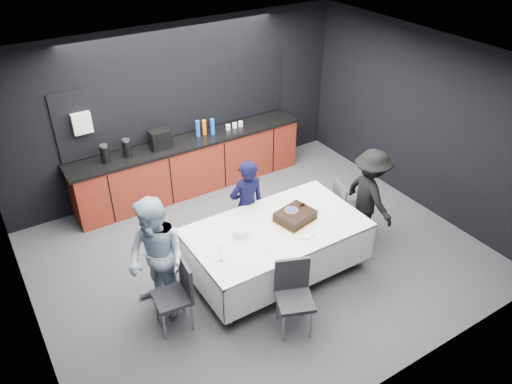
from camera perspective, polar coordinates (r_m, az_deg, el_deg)
ground at (r=7.28m, az=0.42°, el=-7.34°), size 6.00×6.00×0.00m
room_shell at (r=6.25m, az=0.49°, el=5.83°), size 6.04×5.04×2.82m
kitchenette at (r=8.60m, az=-7.63°, el=3.56°), size 4.10×0.64×2.05m
party_table at (r=6.62m, az=2.31°, el=-4.96°), size 2.32×1.32×0.78m
cake_assembly at (r=6.65m, az=4.49°, el=-2.71°), size 0.59×0.52×0.16m
plate_stack at (r=6.36m, az=-1.74°, el=-4.63°), size 0.20×0.20×0.10m
loose_plate_near at (r=6.20m, az=1.09°, el=-6.28°), size 0.18×0.18×0.01m
loose_plate_right_a at (r=6.89m, az=6.58°, el=-2.02°), size 0.21×0.21×0.01m
loose_plate_right_b at (r=6.86m, az=10.22°, el=-2.53°), size 0.19×0.19×0.01m
loose_plate_far at (r=6.90m, az=0.93°, el=-1.74°), size 0.21×0.21×0.01m
fork_pile at (r=6.40m, az=5.87°, el=-4.97°), size 0.19×0.16×0.03m
champagne_flute at (r=5.91m, az=-4.05°, el=-6.68°), size 0.06×0.06×0.22m
chair_left at (r=6.06m, az=-8.92°, el=-11.01°), size 0.46×0.46×0.92m
chair_right at (r=7.48m, az=10.18°, el=-1.57°), size 0.53×0.53×0.92m
chair_near at (r=6.00m, az=4.32°, el=-11.18°), size 0.55×0.55×0.92m
person_center at (r=7.04m, az=-1.05°, el=-1.57°), size 0.55×0.38×1.44m
person_left at (r=6.07m, az=-11.27°, el=-7.59°), size 0.84×0.95×1.64m
person_right at (r=7.44m, az=12.85°, el=-0.38°), size 0.61×0.98×1.45m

